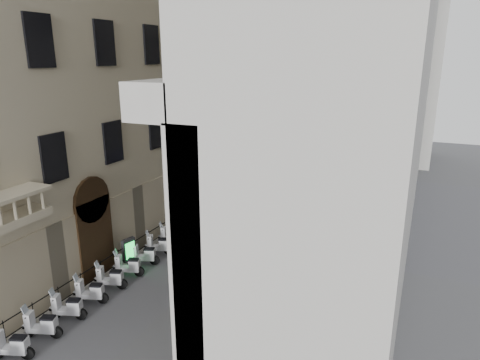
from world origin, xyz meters
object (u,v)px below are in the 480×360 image
object	(u,v)px
info_kiosk	(129,253)
pedestrian_a	(268,197)
security_tent	(251,173)
street_lamp	(245,146)
pedestrian_b	(287,199)

from	to	relation	value
info_kiosk	pedestrian_a	xyz separation A→B (m)	(3.70, 12.37, -0.03)
security_tent	street_lamp	world-z (taller)	street_lamp
security_tent	street_lamp	size ratio (longest dim) A/B	0.53
info_kiosk	pedestrian_a	bearing A→B (deg)	87.06
security_tent	pedestrian_b	distance (m)	3.50
info_kiosk	pedestrian_a	world-z (taller)	info_kiosk
street_lamp	pedestrian_b	xyz separation A→B (m)	(4.46, -2.28, -3.31)
street_lamp	info_kiosk	bearing A→B (deg)	-106.91
street_lamp	info_kiosk	distance (m)	14.83
pedestrian_a	pedestrian_b	xyz separation A→B (m)	(1.68, -0.26, 0.15)
security_tent	pedestrian_b	world-z (taller)	security_tent
info_kiosk	pedestrian_a	distance (m)	12.91
pedestrian_b	street_lamp	bearing A→B (deg)	-26.37
info_kiosk	security_tent	bearing A→B (deg)	93.10
info_kiosk	pedestrian_a	size ratio (longest dim) A/B	1.03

